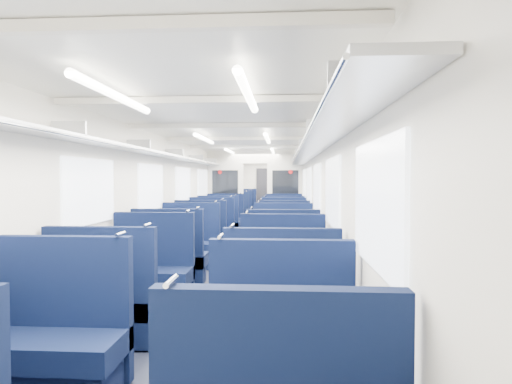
{
  "coord_description": "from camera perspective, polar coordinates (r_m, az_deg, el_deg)",
  "views": [
    {
      "loc": [
        0.85,
        -10.07,
        1.57
      ],
      "look_at": [
        0.09,
        1.54,
        1.2
      ],
      "focal_mm": 30.54,
      "sensor_mm": 36.0,
      "label": 1
    }
  ],
  "objects": [
    {
      "name": "seat_21",
      "position": [
        14.33,
        3.66,
        -3.03
      ],
      "size": [
        1.04,
        0.58,
        1.17
      ],
      "color": "#0B1535",
      "rests_on": "floor"
    },
    {
      "name": "seat_22",
      "position": [
        15.52,
        -2.48,
        -2.66
      ],
      "size": [
        1.04,
        0.58,
        1.17
      ],
      "color": "#0B1535",
      "rests_on": "floor"
    },
    {
      "name": "seat_11",
      "position": [
        7.68,
        3.58,
        -7.27
      ],
      "size": [
        1.04,
        0.58,
        1.17
      ],
      "color": "#0B1535",
      "rests_on": "floor"
    },
    {
      "name": "seat_14",
      "position": [
        10.05,
        -5.93,
        -5.13
      ],
      "size": [
        1.04,
        0.58,
        1.17
      ],
      "color": "#0B1535",
      "rests_on": "floor"
    },
    {
      "name": "seat_4",
      "position": [
        4.49,
        -18.95,
        -13.97
      ],
      "size": [
        1.04,
        0.58,
        1.17
      ],
      "color": "#0B1535",
      "rests_on": "floor"
    },
    {
      "name": "bulkhead",
      "position": [
        12.65,
        -0.11,
        0.29
      ],
      "size": [
        2.8,
        0.1,
        2.35
      ],
      "color": "white",
      "rests_on": "floor"
    },
    {
      "name": "seat_16",
      "position": [
        11.25,
        -4.88,
        -4.38
      ],
      "size": [
        1.04,
        0.58,
        1.17
      ],
      "color": "#0B1535",
      "rests_on": "floor"
    },
    {
      "name": "end_door",
      "position": [
        19.03,
        1.19,
        0.11
      ],
      "size": [
        0.75,
        0.06,
        2.0
      ],
      "primitive_type": "cube",
      "color": "black",
      "rests_on": "floor"
    },
    {
      "name": "seat_5",
      "position": [
        4.16,
        3.43,
        -15.16
      ],
      "size": [
        1.04,
        0.58,
        1.17
      ],
      "color": "#0B1535",
      "rests_on": "floor"
    },
    {
      "name": "dado_right",
      "position": [
        10.16,
        6.77,
        -5.1
      ],
      "size": [
        0.03,
        17.9,
        0.7
      ],
      "primitive_type": "cube",
      "color": "black",
      "rests_on": "floor"
    },
    {
      "name": "seat_24",
      "position": [
        16.53,
        -2.1,
        -2.38
      ],
      "size": [
        1.04,
        0.58,
        1.17
      ],
      "color": "#0B1535",
      "rests_on": "floor"
    },
    {
      "name": "seat_27",
      "position": [
        17.72,
        3.68,
        -2.1
      ],
      "size": [
        1.04,
        0.58,
        1.17
      ],
      "color": "#0B1535",
      "rests_on": "floor"
    },
    {
      "name": "seat_18",
      "position": [
        12.32,
        -4.12,
        -3.83
      ],
      "size": [
        1.04,
        0.58,
        1.17
      ],
      "color": "#0B1535",
      "rests_on": "floor"
    },
    {
      "name": "seat_23",
      "position": [
        15.46,
        3.66,
        -2.68
      ],
      "size": [
        1.04,
        0.58,
        1.17
      ],
      "color": "#0B1535",
      "rests_on": "floor"
    },
    {
      "name": "seat_12",
      "position": [
        8.99,
        -7.09,
        -5.95
      ],
      "size": [
        1.04,
        0.58,
        1.17
      ],
      "color": "#0B1535",
      "rests_on": "floor"
    },
    {
      "name": "wall_left",
      "position": [
        10.32,
        -8.85,
        -0.4
      ],
      "size": [
        0.02,
        18.0,
        2.35
      ],
      "primitive_type": "cube",
      "color": "silver",
      "rests_on": "floor"
    },
    {
      "name": "dado_left",
      "position": [
        10.38,
        -8.74,
        -4.96
      ],
      "size": [
        0.03,
        17.9,
        0.7
      ],
      "primitive_type": "cube",
      "color": "black",
      "rests_on": "floor"
    },
    {
      "name": "ceiling_fittings",
      "position": [
        9.87,
        -1.21,
        5.99
      ],
      "size": [
        2.7,
        16.06,
        0.11
      ],
      "color": "white",
      "rests_on": "ceiling"
    },
    {
      "name": "wall_right",
      "position": [
        10.09,
        6.87,
        -0.44
      ],
      "size": [
        0.02,
        18.0,
        2.35
      ],
      "primitive_type": "cube",
      "color": "silver",
      "rests_on": "floor"
    },
    {
      "name": "seat_15",
      "position": [
        9.88,
        3.62,
        -5.24
      ],
      "size": [
        1.04,
        0.58,
        1.17
      ],
      "color": "#0B1535",
      "rests_on": "floor"
    },
    {
      "name": "seat_19",
      "position": [
        12.23,
        3.64,
        -3.87
      ],
      "size": [
        1.04,
        0.58,
        1.17
      ],
      "color": "#0B1535",
      "rests_on": "floor"
    },
    {
      "name": "seat_26",
      "position": [
        17.79,
        -1.68,
        -2.08
      ],
      "size": [
        1.04,
        0.58,
        1.17
      ],
      "color": "#0B1535",
      "rests_on": "floor"
    },
    {
      "name": "windows",
      "position": [
        9.65,
        -1.31,
        0.92
      ],
      "size": [
        2.78,
        15.6,
        0.75
      ],
      "color": "white",
      "rests_on": "wall_left"
    },
    {
      "name": "floor",
      "position": [
        10.22,
        -1.07,
        -7.02
      ],
      "size": [
        2.8,
        18.0,
        0.01
      ],
      "primitive_type": "cube",
      "color": "black",
      "rests_on": "ground"
    },
    {
      "name": "luggage_rack_right",
      "position": [
        10.08,
        5.82,
        4.09
      ],
      "size": [
        0.36,
        17.4,
        0.18
      ],
      "color": "#B2B5BA",
      "rests_on": "wall_right"
    },
    {
      "name": "seat_17",
      "position": [
        11.0,
        3.63,
        -4.51
      ],
      "size": [
        1.04,
        0.58,
        1.17
      ],
      "color": "#0B1535",
      "rests_on": "floor"
    },
    {
      "name": "seat_10",
      "position": [
        7.88,
        -8.68,
        -7.06
      ],
      "size": [
        1.04,
        0.58,
        1.17
      ],
      "color": "#0B1535",
      "rests_on": "floor"
    },
    {
      "name": "seat_2",
      "position": [
        3.69,
        -24.82,
        -17.58
      ],
      "size": [
        1.04,
        0.58,
        1.17
      ],
      "color": "#0B1535",
      "rests_on": "floor"
    },
    {
      "name": "seat_9",
      "position": [
        6.39,
        3.54,
        -9.14
      ],
      "size": [
        1.04,
        0.58,
        1.17
      ],
      "color": "#0B1535",
      "rests_on": "floor"
    },
    {
      "name": "seat_6",
      "position": [
        5.74,
        -13.59,
        -10.45
      ],
      "size": [
        1.04,
        0.58,
        1.17
      ],
      "color": "#0B1535",
      "rests_on": "floor"
    },
    {
      "name": "luggage_rack_left",
      "position": [
        10.28,
        -7.85,
        4.04
      ],
      "size": [
        0.36,
        17.4,
        0.18
      ],
      "color": "#B2B5BA",
      "rests_on": "wall_left"
    },
    {
      "name": "ceiling",
      "position": [
        10.13,
        -1.08,
        6.23
      ],
      "size": [
        2.8,
        18.0,
        0.01
      ],
      "primitive_type": "cube",
      "color": "white",
      "rests_on": "wall_left"
    },
    {
      "name": "seat_20",
      "position": [
        14.42,
        -2.96,
        -3.0
      ],
      "size": [
        1.04,
        0.58,
        1.17
      ],
      "color": "#0B1535",
      "rests_on": "floor"
    },
    {
      "name": "seat_8",
      "position": [
        6.61,
        -11.18,
        -8.8
      ],
      "size": [
        1.04,
        0.58,
        1.17
      ],
      "color": "#0B1535",
      "rests_on": "floor"
    },
    {
      "name": "seat_25",
      "position": [
        16.56,
        3.67,
        -2.38
      ],
      "size": [
        1.04,
        0.58,
        1.17
      ],
      "color": "#0B1535",
      "rests_on": "floor"
    },
    {
      "name": "seat_3",
      "position": [
        3.21,
        3.32,
        -20.41
      ],
      "size": [
        1.04,
        0.58,
        1.17
      ],
      "color": "#0B1535",
      "rests_on": "floor"
    },
    {
      "name": "wall_far",
      "position": [
        19.09,
        1.19,
        0.64
      ],
      "size": [
        2.8,
        0.02,
        2.35
      ],
      "primitive_type": "cube",
      "color": "silver",
      "rests_on": "floor"
    },
    {
      "name": "seat_13",
      "position": [
        8.83,
        3.6,
        -6.09
      ],
      "size": [
        1.04,
        0.58,
        1.17
      ],
      "color": "#0B1535",
      "rests_on": "floor"
    },
    {
      "name": "seat_7",
      "position": [
        5.35,
        3.5,
        -11.31
      ],
      "size": [
        1.04,
        0.58,
        1.17
      ],
      "color": "#0B1535",
      "rests_on": "floor"
    }
  ]
}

